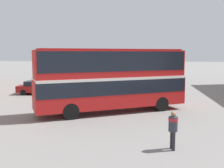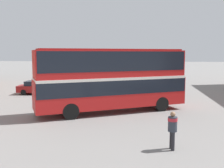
{
  "view_description": "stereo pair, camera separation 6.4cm",
  "coord_description": "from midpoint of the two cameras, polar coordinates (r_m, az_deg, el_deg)",
  "views": [
    {
      "loc": [
        2.94,
        -19.59,
        4.36
      ],
      "look_at": [
        0.64,
        -0.54,
        2.1
      ],
      "focal_mm": 42.0,
      "sensor_mm": 36.0,
      "label": 1
    },
    {
      "loc": [
        3.0,
        -19.59,
        4.36
      ],
      "look_at": [
        0.64,
        -0.54,
        2.1
      ],
      "focal_mm": 42.0,
      "sensor_mm": 36.0,
      "label": 2
    }
  ],
  "objects": [
    {
      "name": "parked_car_kerb_near",
      "position": [
        30.53,
        -5.15,
        0.03
      ],
      "size": [
        4.44,
        2.63,
        1.63
      ],
      "rotation": [
        0.0,
        0.0,
        2.95
      ],
      "color": "silver",
      "rests_on": "ground_plane"
    },
    {
      "name": "parked_car_kerb_far",
      "position": [
        29.16,
        -15.83,
        -0.72
      ],
      "size": [
        4.31,
        2.16,
        1.42
      ],
      "rotation": [
        0.0,
        0.0,
        0.1
      ],
      "color": "maroon",
      "rests_on": "ground_plane"
    },
    {
      "name": "pedestrian_foreground",
      "position": [
        12.27,
        13.18,
        -8.99
      ],
      "size": [
        0.5,
        0.5,
        1.76
      ],
      "rotation": [
        0.0,
        0.0,
        3.31
      ],
      "color": "#232328",
      "rests_on": "ground_plane"
    },
    {
      "name": "double_decker_bus",
      "position": [
        19.27,
        0.1,
        1.73
      ],
      "size": [
        11.05,
        7.52,
        4.67
      ],
      "rotation": [
        0.0,
        0.0,
        0.5
      ],
      "color": "red",
      "rests_on": "ground_plane"
    },
    {
      "name": "ground_plane",
      "position": [
        20.29,
        -1.54,
        -5.71
      ],
      "size": [
        240.0,
        240.0,
        0.0
      ],
      "primitive_type": "plane",
      "color": "gray"
    }
  ]
}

